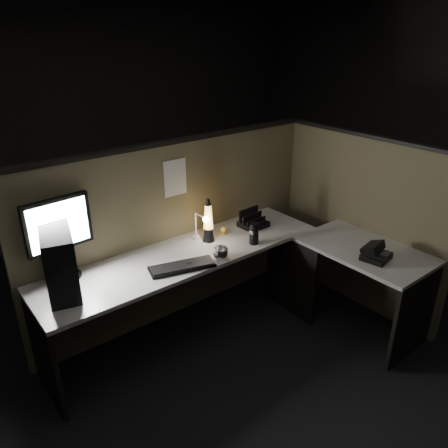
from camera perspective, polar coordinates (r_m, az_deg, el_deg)
floor at (r=3.45m, az=3.47°, el=-17.65°), size 6.00×6.00×0.00m
room_shell at (r=2.66m, az=4.35°, el=9.30°), size 6.00×6.00×6.00m
partition_back at (r=3.66m, az=-5.95°, el=-1.02°), size 2.66×0.06×1.50m
partition_right at (r=3.98m, az=17.20°, el=0.11°), size 0.06×1.66×1.50m
desk at (r=3.36m, az=3.13°, el=-6.68°), size 2.60×1.60×0.73m
pc_tower at (r=2.96m, az=-20.66°, el=-4.77°), size 0.29×0.45×0.43m
monitor at (r=3.09m, az=-20.72°, el=-0.84°), size 0.45×0.19×0.58m
keyboard at (r=3.16m, az=-5.48°, el=-5.57°), size 0.50×0.28×0.02m
mouse at (r=3.17m, az=-4.47°, el=-5.25°), size 0.09×0.07×0.03m
clip_lamp at (r=3.46m, az=-3.05°, el=-0.22°), size 0.05×0.19×0.25m
organizer at (r=3.79m, az=3.77°, el=0.25°), size 0.23×0.20×0.17m
lava_lamp at (r=3.47m, az=-2.07°, el=0.02°), size 0.10×0.10×0.36m
travel_mug at (r=3.46m, az=3.95°, el=-1.26°), size 0.08×0.08×0.17m
steel_mug at (r=3.24m, az=-0.43°, el=-3.89°), size 0.14×0.14×0.09m
figurine at (r=3.62m, az=-0.03°, el=-0.75°), size 0.05×0.05×0.05m
pinned_paper at (r=3.44m, az=-6.40°, el=6.02°), size 0.20×0.00×0.29m
desk_phone at (r=3.44m, az=19.10°, el=-3.60°), size 0.23×0.24×0.12m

